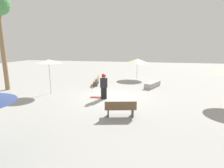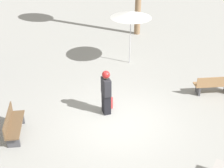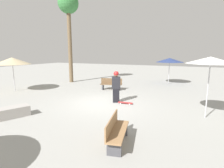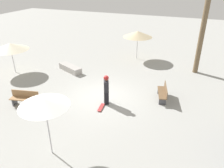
% 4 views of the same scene
% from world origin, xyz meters
% --- Properties ---
extents(ground_plane, '(60.00, 60.00, 0.00)m').
position_xyz_m(ground_plane, '(0.00, 0.00, 0.00)').
color(ground_plane, '#9E9E99').
extents(skater_main, '(0.43, 0.53, 1.75)m').
position_xyz_m(skater_main, '(-0.51, 0.52, 0.95)').
color(skater_main, black).
rests_on(skater_main, ground_plane).
extents(skateboard, '(0.29, 0.82, 0.07)m').
position_xyz_m(skateboard, '(-0.43, 1.11, 0.06)').
color(skateboard, red).
rests_on(skateboard, ground_plane).
extents(concrete_ledge, '(2.21, 1.45, 0.45)m').
position_xyz_m(concrete_ledge, '(3.88, -2.78, 0.22)').
color(concrete_ledge, '#A8A39E').
rests_on(concrete_ledge, ground_plane).
extents(bench_near, '(1.66, 0.77, 0.85)m').
position_xyz_m(bench_near, '(3.69, 2.36, 0.43)').
color(bench_near, '#47474C').
rests_on(bench_near, ground_plane).
extents(bench_far, '(0.81, 1.66, 0.85)m').
position_xyz_m(bench_far, '(-3.43, -1.15, 0.43)').
color(bench_far, '#47474C').
rests_on(bench_far, ground_plane).
extents(shade_umbrella_white, '(1.92, 1.92, 2.59)m').
position_xyz_m(shade_umbrella_white, '(0.07, 4.95, 2.44)').
color(shade_umbrella_white, '#B7B7BC').
rests_on(shade_umbrella_white, ground_plane).
extents(shade_umbrella_cream, '(2.59, 2.59, 2.24)m').
position_xyz_m(shade_umbrella_cream, '(7.65, -1.08, 2.00)').
color(shade_umbrella_cream, '#B7B7BC').
rests_on(shade_umbrella_cream, ground_plane).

